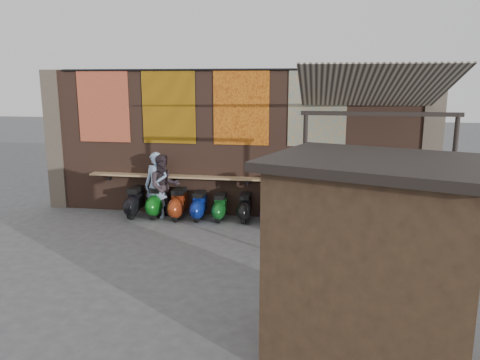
{
  "coord_description": "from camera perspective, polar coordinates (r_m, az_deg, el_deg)",
  "views": [
    {
      "loc": [
        2.36,
        -9.88,
        3.7
      ],
      "look_at": [
        0.49,
        1.2,
        1.31
      ],
      "focal_mm": 35.0,
      "sensor_mm": 36.0,
      "label": 1
    }
  ],
  "objects": [
    {
      "name": "scooter_stool_2",
      "position": [
        12.83,
        -7.52,
        -2.95
      ],
      "size": [
        0.39,
        0.86,
        0.81
      ],
      "primitive_type": null,
      "color": "maroon",
      "rests_on": "ground"
    },
    {
      "name": "awning_header",
      "position": [
        9.37,
        16.72,
        7.74
      ],
      "size": [
        3.0,
        0.08,
        0.08
      ],
      "primitive_type": "cube",
      "color": "black",
      "rests_on": "awning_post_left"
    },
    {
      "name": "pier_left",
      "position": [
        14.77,
        -21.34,
        4.6
      ],
      "size": [
        0.5,
        0.5,
        4.0
      ],
      "primitive_type": "cube",
      "color": "#4C4238",
      "rests_on": "ground"
    },
    {
      "name": "scooter_stool_6",
      "position": [
        12.43,
        3.33,
        -3.67
      ],
      "size": [
        0.32,
        0.71,
        0.68
      ],
      "primitive_type": null,
      "color": "navy",
      "rests_on": "ground"
    },
    {
      "name": "market_stall",
      "position": [
        6.41,
        16.12,
        -10.24
      ],
      "size": [
        2.9,
        2.52,
        2.64
      ],
      "primitive_type": "cube",
      "rotation": [
        0.0,
        0.0,
        -0.33
      ],
      "color": "black",
      "rests_on": "ground"
    },
    {
      "name": "shopper_navy",
      "position": [
        11.22,
        12.45,
        -3.13
      ],
      "size": [
        1.04,
        0.66,
        1.64
      ],
      "primitive_type": "imported",
      "rotation": [
        0.0,
        0.0,
        3.43
      ],
      "color": "black",
      "rests_on": "ground"
    },
    {
      "name": "hang_rail",
      "position": [
        12.57,
        -1.26,
        13.31
      ],
      "size": [
        9.5,
        0.06,
        0.06
      ],
      "primitive_type": "cylinder",
      "rotation": [
        0.0,
        1.57,
        0.0
      ],
      "color": "black",
      "rests_on": "brick_wall"
    },
    {
      "name": "shopper_grey",
      "position": [
        10.52,
        18.63,
        -4.53
      ],
      "size": [
        1.08,
        0.66,
        1.63
      ],
      "primitive_type": "imported",
      "rotation": [
        0.0,
        0.0,
        3.09
      ],
      "color": "slate",
      "rests_on": "ground"
    },
    {
      "name": "scooter_stool_3",
      "position": [
        12.69,
        -5.01,
        -3.19
      ],
      "size": [
        0.36,
        0.8,
        0.76
      ],
      "primitive_type": null,
      "color": "navy",
      "rests_on": "ground"
    },
    {
      "name": "diner_right",
      "position": [
        12.88,
        -9.24,
        -0.78
      ],
      "size": [
        1.07,
        0.99,
        1.76
      ],
      "primitive_type": "imported",
      "rotation": [
        0.0,
        0.0,
        0.5
      ],
      "color": "#30262B",
      "rests_on": "ground"
    },
    {
      "name": "scooter_stool_8",
      "position": [
        12.33,
        9.06,
        -3.68
      ],
      "size": [
        0.37,
        0.83,
        0.78
      ],
      "primitive_type": null,
      "color": "#165A36",
      "rests_on": "ground"
    },
    {
      "name": "tapestry_redgold",
      "position": [
        13.74,
        -16.33,
        8.64
      ],
      "size": [
        1.5,
        0.02,
        2.0
      ],
      "primitive_type": "cube",
      "color": "maroon",
      "rests_on": "brick_wall"
    },
    {
      "name": "scooter_stool_0",
      "position": [
        13.24,
        -12.7,
        -2.67
      ],
      "size": [
        0.38,
        0.85,
        0.81
      ],
      "primitive_type": null,
      "color": "black",
      "rests_on": "ground"
    },
    {
      "name": "shelf_box",
      "position": [
        12.44,
        6.11,
        0.6
      ],
      "size": [
        0.61,
        0.3,
        0.25
      ],
      "primitive_type": "cube",
      "color": "white",
      "rests_on": "eating_counter"
    },
    {
      "name": "scooter_stool_7",
      "position": [
        12.35,
        5.88,
        -3.62
      ],
      "size": [
        0.36,
        0.8,
        0.76
      ],
      "primitive_type": null,
      "color": "maroon",
      "rests_on": "ground"
    },
    {
      "name": "eating_counter",
      "position": [
        12.7,
        -1.32,
        0.22
      ],
      "size": [
        8.0,
        0.32,
        0.05
      ],
      "primitive_type": "cube",
      "color": "#9E7A51",
      "rests_on": "brick_wall"
    },
    {
      "name": "shopper_tan",
      "position": [
        11.57,
        5.53,
        -2.55
      ],
      "size": [
        0.91,
        0.91,
        1.59
      ],
      "primitive_type": "imported",
      "rotation": [
        0.0,
        0.0,
        0.77
      ],
      "color": "#836653",
      "rests_on": "ground"
    },
    {
      "name": "scooter_stool_4",
      "position": [
        12.6,
        -2.44,
        -3.36
      ],
      "size": [
        0.34,
        0.75,
        0.71
      ],
      "primitive_type": null,
      "color": "#10521B",
      "rests_on": "ground"
    },
    {
      "name": "awning_ledger",
      "position": [
        12.42,
        15.24,
        12.78
      ],
      "size": [
        3.3,
        0.08,
        0.12
      ],
      "primitive_type": "cube",
      "color": "#33261C",
      "rests_on": "brick_wall"
    },
    {
      "name": "scooter_stool_1",
      "position": [
        13.1,
        -10.12,
        -2.67
      ],
      "size": [
        0.4,
        0.88,
        0.84
      ],
      "primitive_type": null,
      "color": "#0E6316",
      "rests_on": "ground"
    },
    {
      "name": "ground",
      "position": [
        10.81,
        -3.65,
        -8.01
      ],
      "size": [
        70.0,
        70.0,
        0.0
      ],
      "primitive_type": "plane",
      "color": "#474749",
      "rests_on": "ground"
    },
    {
      "name": "stall_sign",
      "position": [
        7.11,
        18.09,
        -3.12
      ],
      "size": [
        1.15,
        0.43,
        0.5
      ],
      "primitive_type": "cube",
      "rotation": [
        0.0,
        0.0,
        -0.33
      ],
      "color": "gold",
      "rests_on": "market_stall"
    },
    {
      "name": "pier_right",
      "position": [
        13.01,
        22.16,
        3.63
      ],
      "size": [
        0.5,
        0.5,
        4.0
      ],
      "primitive_type": "cube",
      "color": "#4C4238",
      "rests_on": "ground"
    },
    {
      "name": "tapestry_orange",
      "position": [
        12.55,
        0.13,
        8.83
      ],
      "size": [
        1.5,
        0.02,
        2.0
      ],
      "primitive_type": "cube",
      "color": "orange",
      "rests_on": "brick_wall"
    },
    {
      "name": "diner_left",
      "position": [
        12.94,
        -10.16,
        -0.63
      ],
      "size": [
        0.72,
        0.53,
        1.81
      ],
      "primitive_type": "imported",
      "rotation": [
        0.0,
        0.0,
        -0.15
      ],
      "color": "#8BA6CB",
      "rests_on": "ground"
    },
    {
      "name": "brick_wall",
      "position": [
        12.91,
        -1.03,
        4.46
      ],
      "size": [
        10.0,
        0.4,
        4.0
      ],
      "primitive_type": "cube",
      "color": "brown",
      "rests_on": "ground"
    },
    {
      "name": "stall_shelf",
      "position": [
        7.41,
        17.61,
        -10.24
      ],
      "size": [
        1.94,
        0.75,
        0.06
      ],
      "primitive_type": "cube",
      "rotation": [
        0.0,
        0.0,
        -0.33
      ],
      "color": "#473321",
      "rests_on": "market_stall"
    },
    {
      "name": "scooter_stool_5",
      "position": [
        12.5,
        0.61,
        -3.41
      ],
      "size": [
        0.35,
        0.78,
        0.74
      ],
      "primitive_type": null,
      "color": "black",
      "rests_on": "ground"
    },
    {
      "name": "tapestry_sun",
      "position": [
        13.03,
        -8.69,
        8.82
      ],
      "size": [
        1.5,
        0.02,
        2.0
      ],
      "primitive_type": "cube",
      "color": "orange",
      "rests_on": "brick_wall"
    },
    {
      "name": "awning_canvas",
      "position": [
        10.84,
        15.92,
        10.79
      ],
      "size": [
        3.2,
        3.28,
        0.97
      ],
      "primitive_type": "cube",
      "rotation": [
        -0.28,
        0.0,
        0.0
      ],
      "color": "beige",
      "rests_on": "brick_wall"
    },
    {
      "name": "stall_roof",
      "position": [
        6.04,
        16.88,
        1.98
      ],
      "size": [
        3.26,
        2.88,
        0.12
      ],
      "primitive_type": "cube",
      "rotation": [
        0.0,
        0.0,
        -0.33
      ],
      "color": "black",
      "rests_on": "market_stall"
    },
    {
      "name": "tapestry_multi",
      "position": [
        12.38,
        9.41,
        8.63
      ],
      "size": [
        1.5,
        0.02,
        2.0
      ],
      "primitive_type": "cube",
      "color": "teal",
      "rests_on": "brick_wall"
    },
    {
      "name": "awning_post_right",
      "position": [
        9.86,
        24.28,
        -1.65
      ],
      "size": [
        0.09,
        0.09,
        3.1
      ],
      "primitive_type": "cylinder",
      "color": "black",
      "rests_on": "ground"
    },
    {
      "name": "awning_post_left",
      "position": [
        9.53,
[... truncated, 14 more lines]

